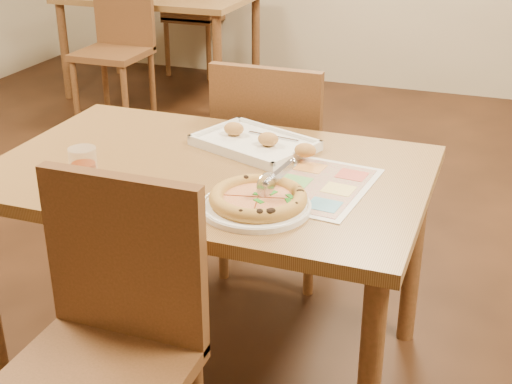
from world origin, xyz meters
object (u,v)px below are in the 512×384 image
(bg_chair_far, at_px, (190,4))
(pizza_cutter, at_px, (276,177))
(menu, at_px, (317,186))
(bg_table, at_px, (160,6))
(glass_tumbler, at_px, (84,167))
(pizza, at_px, (258,198))
(plate, at_px, (256,207))
(bg_chair_near, at_px, (118,32))
(chair_far, at_px, (273,147))
(dining_table, at_px, (209,193))
(appetizer_tray, at_px, (257,143))
(chair_near, at_px, (109,318))

(bg_chair_far, distance_m, pizza_cutter, 3.95)
(bg_chair_far, relative_size, menu, 1.20)
(bg_table, relative_size, glass_tumbler, 13.11)
(pizza, bearing_deg, plate, -108.94)
(bg_chair_near, distance_m, menu, 2.96)
(chair_far, xyz_separation_m, pizza_cutter, (0.27, -0.77, 0.23))
(dining_table, relative_size, chair_far, 2.77)
(bg_table, distance_m, plate, 3.53)
(pizza_cutter, bearing_deg, bg_table, 59.60)
(bg_chair_near, bearing_deg, appetizer_tray, -49.90)
(bg_chair_near, relative_size, pizza_cutter, 3.76)
(dining_table, relative_size, bg_table, 1.00)
(appetizer_tray, distance_m, menu, 0.34)
(chair_far, height_order, bg_chair_near, same)
(pizza_cutter, bearing_deg, bg_chair_far, 55.71)
(bg_table, relative_size, bg_chair_near, 2.77)
(chair_near, relative_size, bg_chair_near, 1.00)
(glass_tumbler, bearing_deg, pizza_cutter, 4.08)
(appetizer_tray, bearing_deg, bg_chair_far, 118.48)
(chair_near, relative_size, appetizer_tray, 1.07)
(chair_near, distance_m, bg_chair_near, 3.22)
(glass_tumbler, bearing_deg, dining_table, 35.80)
(bg_chair_far, relative_size, pizza, 1.80)
(pizza, distance_m, pizza_cutter, 0.07)
(glass_tumbler, distance_m, menu, 0.67)
(bg_chair_far, height_order, glass_tumbler, bg_chair_far)
(menu, bearing_deg, chair_near, -120.74)
(dining_table, distance_m, bg_table, 3.22)
(glass_tumbler, bearing_deg, chair_far, 70.07)
(chair_near, relative_size, pizza_cutter, 3.76)
(pizza_cutter, xyz_separation_m, menu, (0.07, 0.15, -0.08))
(dining_table, bearing_deg, plate, -43.48)
(chair_near, height_order, plate, chair_near)
(bg_chair_near, bearing_deg, chair_near, -60.26)
(bg_chair_near, bearing_deg, bg_table, 90.00)
(bg_table, distance_m, pizza_cutter, 3.52)
(chair_far, xyz_separation_m, glass_tumbler, (-0.30, -0.81, 0.20))
(chair_near, bearing_deg, bg_chair_far, 112.29)
(bg_chair_near, xyz_separation_m, pizza_cutter, (1.87, -2.37, 0.23))
(bg_chair_near, xyz_separation_m, plate, (1.83, -2.42, 0.16))
(chair_far, relative_size, bg_table, 0.36)
(pizza_cutter, bearing_deg, pizza, 165.88)
(chair_near, bearing_deg, bg_chair_near, 119.74)
(menu, bearing_deg, glass_tumbler, -163.51)
(appetizer_tray, bearing_deg, chair_far, 101.71)
(bg_chair_near, height_order, pizza, bg_chair_near)
(bg_table, height_order, appetizer_tray, appetizer_tray)
(bg_chair_far, relative_size, glass_tumbler, 4.74)
(plate, bearing_deg, bg_chair_near, 127.15)
(dining_table, relative_size, bg_chair_near, 2.77)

